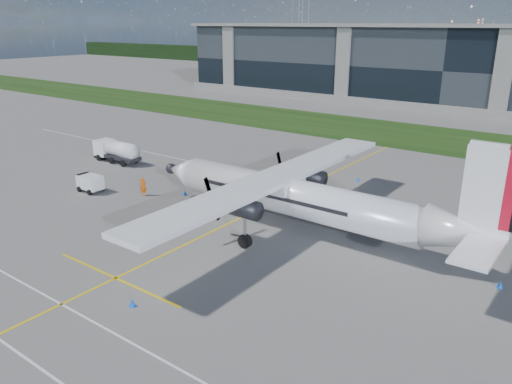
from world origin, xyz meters
name	(u,v)px	position (x,y,z in m)	size (l,w,h in m)	color
ground	(369,143)	(0.00, 40.00, 0.00)	(400.00, 400.00, 0.00)	slate
grass_strip	(392,133)	(0.00, 48.00, 0.02)	(400.00, 18.00, 0.04)	#16320D
terminal_building	(459,67)	(0.00, 80.00, 7.50)	(120.00, 20.00, 15.00)	black
pylon_west	(300,24)	(-80.00, 150.00, 15.00)	(9.00, 4.60, 30.00)	gray
yellow_taxiway_centerline	(259,209)	(3.00, 10.00, 0.01)	(0.20, 70.00, 0.01)	yellow
turboprop_aircraft	(305,178)	(9.18, 7.56, 4.64)	(29.85, 30.96, 9.29)	white
fuel_tanker_truck	(114,151)	(-20.55, 12.64, 1.29)	(6.85, 2.23, 2.57)	white
baggage_tug	(90,183)	(-13.30, 3.93, 0.83)	(2.78, 1.67, 1.67)	silver
ground_crew_person	(143,185)	(-8.16, 6.27, 1.04)	(0.84, 0.60, 2.07)	#F25907
safety_cone_stbdwing	(358,179)	(6.50, 22.89, 0.25)	(0.36, 0.36, 0.50)	blue
safety_cone_portwing	(132,303)	(6.59, -7.60, 0.25)	(0.36, 0.36, 0.50)	blue
safety_cone_nose_stbd	(185,193)	(-5.02, 8.70, 0.25)	(0.36, 0.36, 0.50)	blue
safety_cone_tail	(500,284)	(23.60, 7.76, 0.25)	(0.36, 0.36, 0.50)	blue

